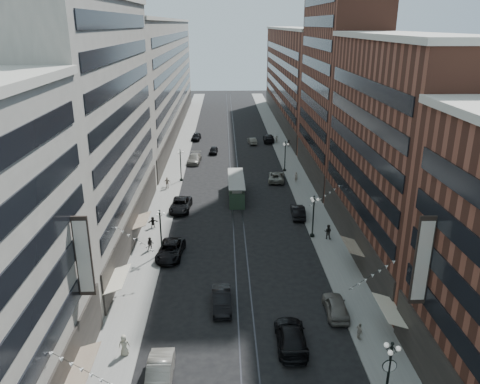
{
  "coord_description": "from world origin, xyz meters",
  "views": [
    {
      "loc": [
        -1.79,
        -21.3,
        25.51
      ],
      "look_at": [
        0.19,
        35.46,
        5.0
      ],
      "focal_mm": 35.0,
      "sensor_mm": 36.0,
      "label": 1
    }
  ],
  "objects": [
    {
      "name": "car_10",
      "position": [
        8.4,
        38.74,
        0.82
      ],
      "size": [
        1.96,
        5.04,
        1.64
      ],
      "primitive_type": "imported",
      "rotation": [
        0.0,
        0.0,
        3.09
      ],
      "color": "black",
      "rests_on": "ground"
    },
    {
      "name": "building_west_mid",
      "position": [
        -17.0,
        33.0,
        14.0
      ],
      "size": [
        8.0,
        36.0,
        28.0
      ],
      "primitive_type": "cube",
      "color": "#A29D90",
      "rests_on": "ground"
    },
    {
      "name": "pedestrian_7",
      "position": [
        11.01,
        31.31,
        1.1
      ],
      "size": [
        1.05,
        0.82,
        1.9
      ],
      "primitive_type": "imported",
      "rotation": [
        0.0,
        0.0,
        2.75
      ],
      "color": "black",
      "rests_on": "sidewalk_east"
    },
    {
      "name": "pedestrian_9",
      "position": [
        12.22,
        77.36,
        0.94
      ],
      "size": [
        1.03,
        0.44,
        1.59
      ],
      "primitive_type": "imported",
      "rotation": [
        0.0,
        0.0,
        -0.01
      ],
      "color": "black",
      "rests_on": "sidewalk_east"
    },
    {
      "name": "sidewalk_west",
      "position": [
        -11.0,
        70.0,
        0.07
      ],
      "size": [
        4.0,
        180.0,
        0.15
      ],
      "primitive_type": "cube",
      "color": "gray",
      "rests_on": "ground"
    },
    {
      "name": "building_east_tower",
      "position": [
        17.0,
        56.0,
        21.0
      ],
      "size": [
        8.0,
        26.0,
        42.0
      ],
      "primitive_type": "cube",
      "color": "brown",
      "rests_on": "ground"
    },
    {
      "name": "rail_west",
      "position": [
        -0.7,
        70.0,
        0.01
      ],
      "size": [
        0.12,
        180.0,
        0.02
      ],
      "primitive_type": "cube",
      "color": "#2D2D33",
      "rests_on": "ground"
    },
    {
      "name": "car_7",
      "position": [
        -8.17,
        41.78,
        0.84
      ],
      "size": [
        3.15,
        6.2,
        1.68
      ],
      "primitive_type": "imported",
      "rotation": [
        0.0,
        0.0,
        -0.06
      ],
      "color": "black",
      "rests_on": "ground"
    },
    {
      "name": "car_6",
      "position": [
        3.61,
        11.14,
        0.88
      ],
      "size": [
        2.6,
        6.13,
        1.76
      ],
      "primitive_type": "imported",
      "rotation": [
        0.0,
        0.0,
        3.12
      ],
      "color": "black",
      "rests_on": "ground"
    },
    {
      "name": "car_13",
      "position": [
        -3.99,
        73.14,
        0.69
      ],
      "size": [
        1.9,
        4.15,
        1.38
      ],
      "primitive_type": "imported",
      "rotation": [
        0.0,
        0.0,
        -0.07
      ],
      "color": "black",
      "rests_on": "ground"
    },
    {
      "name": "lamppost_sw_far",
      "position": [
        -9.2,
        28.0,
        3.1
      ],
      "size": [
        1.03,
        1.14,
        5.52
      ],
      "color": "black",
      "rests_on": "sidewalk_west"
    },
    {
      "name": "lamppost_sw_mid",
      "position": [
        -9.2,
        55.0,
        3.1
      ],
      "size": [
        1.03,
        1.14,
        5.52
      ],
      "color": "black",
      "rests_on": "sidewalk_west"
    },
    {
      "name": "pedestrian_1",
      "position": [
        -10.05,
        10.28,
        1.07
      ],
      "size": [
        0.95,
        0.61,
        1.83
      ],
      "primitive_type": "imported",
      "rotation": [
        0.0,
        0.0,
        3.28
      ],
      "color": "#ABA68E",
      "rests_on": "sidewalk_west"
    },
    {
      "name": "pedestrian_extra_1",
      "position": [
        10.13,
        81.93,
        0.93
      ],
      "size": [
        0.7,
        1.5,
        1.56
      ],
      "primitive_type": "imported",
      "rotation": [
        0.0,
        0.0,
        4.92
      ],
      "color": "#C1B49F",
      "rests_on": "sidewalk_east"
    },
    {
      "name": "car_2",
      "position": [
        -8.14,
        27.46,
        0.83
      ],
      "size": [
        3.26,
        6.19,
        1.66
      ],
      "primitive_type": "imported",
      "rotation": [
        0.0,
        0.0,
        -0.09
      ],
      "color": "black",
      "rests_on": "ground"
    },
    {
      "name": "pedestrian_8",
      "position": [
        10.3,
        53.47,
        1.06
      ],
      "size": [
        0.77,
        0.64,
        1.81
      ],
      "primitive_type": "imported",
      "rotation": [
        0.0,
        0.0,
        3.5
      ],
      "color": "#A49688",
      "rests_on": "sidewalk_east"
    },
    {
      "name": "car_12",
      "position": [
        8.4,
        82.94,
        0.86
      ],
      "size": [
        2.59,
        6.02,
        1.73
      ],
      "primitive_type": "imported",
      "rotation": [
        0.0,
        0.0,
        3.11
      ],
      "color": "black",
      "rests_on": "ground"
    },
    {
      "name": "pedestrian_2",
      "position": [
        -10.64,
        28.83,
        1.0
      ],
      "size": [
        0.85,
        0.51,
        1.69
      ],
      "primitive_type": "imported",
      "rotation": [
        0.0,
        0.0,
        0.07
      ],
      "color": "black",
      "rests_on": "sidewalk_west"
    },
    {
      "name": "rail_east",
      "position": [
        0.7,
        70.0,
        0.01
      ],
      "size": [
        0.12,
        180.0,
        0.02
      ],
      "primitive_type": "cube",
      "color": "#2D2D33",
      "rests_on": "ground"
    },
    {
      "name": "pedestrian_6",
      "position": [
        -11.11,
        51.07,
        1.11
      ],
      "size": [
        1.17,
        0.62,
        1.92
      ],
      "primitive_type": "imported",
      "rotation": [
        0.0,
        0.0,
        3.04
      ],
      "color": "#AEA090",
      "rests_on": "sidewalk_west"
    },
    {
      "name": "car_4",
      "position": [
        8.4,
        15.51,
        0.83
      ],
      "size": [
        2.13,
        4.96,
        1.67
      ],
      "primitive_type": "imported",
      "rotation": [
        0.0,
        0.0,
        3.11
      ],
      "color": "slate",
      "rests_on": "ground"
    },
    {
      "name": "pedestrian_4",
      "position": [
        9.51,
        11.59,
        0.92
      ],
      "size": [
        0.64,
        0.98,
        1.55
      ],
      "primitive_type": "imported",
      "rotation": [
        0.0,
        0.0,
        1.84
      ],
      "color": "#A39787",
      "rests_on": "sidewalk_east"
    },
    {
      "name": "building_east_mid",
      "position": [
        17.0,
        28.0,
        12.0
      ],
      "size": [
        8.0,
        30.0,
        24.0
      ],
      "primitive_type": "cube",
      "color": "brown",
      "rests_on": "ground"
    },
    {
      "name": "sidewalk_east",
      "position": [
        11.0,
        70.0,
        0.07
      ],
      "size": [
        4.0,
        180.0,
        0.15
      ],
      "primitive_type": "cube",
      "color": "gray",
      "rests_on": "ground"
    },
    {
      "name": "ground",
      "position": [
        0.0,
        60.0,
        0.0
      ],
      "size": [
        220.0,
        220.0,
        0.0
      ],
      "primitive_type": "plane",
      "color": "black",
      "rests_on": "ground"
    },
    {
      "name": "car_14",
      "position": [
        4.49,
        81.05,
        0.72
      ],
      "size": [
        2.08,
        4.52,
        1.43
      ],
      "primitive_type": "imported",
      "rotation": [
        0.0,
        0.0,
        3.27
      ],
      "color": "slate",
      "rests_on": "ground"
    },
    {
      "name": "streetcar",
      "position": [
        0.0,
        47.13,
        1.41
      ],
      "size": [
        2.45,
        11.05,
        3.06
      ],
      "color": "#263C2A",
      "rests_on": "ground"
    },
    {
      "name": "lamppost_se_near",
      "position": [
        9.2,
        4.0,
        3.22
      ],
      "size": [
        1.08,
        1.14,
        5.52
      ],
      "color": "black",
      "rests_on": "sidewalk_east"
    },
    {
      "name": "building_east_far",
      "position": [
        17.0,
        105.0,
        12.0
      ],
      "size": [
        8.0,
        72.0,
        24.0
      ],
      "primitive_type": "cube",
      "color": "brown",
      "rests_on": "ground"
    },
    {
      "name": "building_west_far",
      "position": [
        -17.0,
        96.0,
        13.0
      ],
      "size": [
        8.0,
        90.0,
        26.0
      ],
      "primitive_type": "cube",
      "color": "#A29D90",
      "rests_on": "ground"
    },
    {
      "name": "car_1",
      "position": [
        -6.82,
        7.03,
        0.87
      ],
      "size": [
        1.88,
        5.31,
        1.75
      ],
      "primitive_type": "imported",
      "rotation": [
        0.0,
        0.0,
        0.01
      ],
      "color": "slate",
      "rests_on": "ground"
    },
    {
      "name": "car_5",
      "position": [
        -2.2,
        16.92,
        0.83
      ],
      "size": [
        1.91,
        5.07,
        1.65
      ],
      "primitive_type": "imported",
      "rotation": [
        0.0,
        0.0,
        0.03
      ],
      "color": "black",
      "rests_on": "ground"
    },
    {
      "name": "lamppost_se_mid",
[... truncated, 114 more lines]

